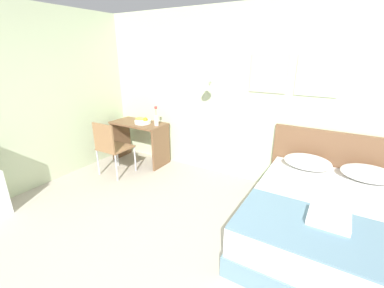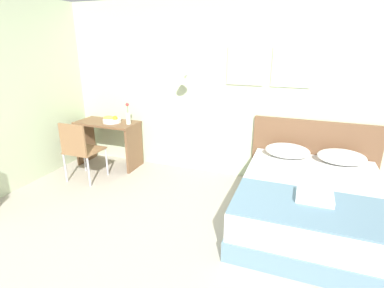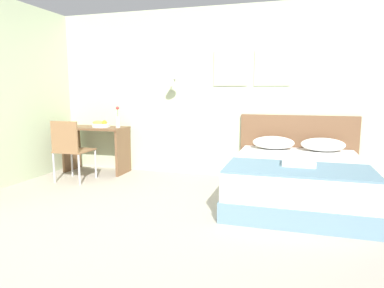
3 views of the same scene
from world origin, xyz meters
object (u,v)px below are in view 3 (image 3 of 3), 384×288
headboard (297,149)px  fruit_bowl (101,125)px  desk (96,141)px  flower_vase (118,120)px  bed (297,181)px  desk_chair (70,146)px  throw_blanket (298,169)px  folded_towel_near_foot (299,162)px  pillow_left (273,143)px  pillow_right (323,145)px

headboard → fruit_bowl: (-3.14, -0.30, 0.30)m
desk → flower_vase: size_ratio=2.95×
bed → desk_chair: size_ratio=2.11×
throw_blanket → folded_towel_near_foot: (0.00, 0.14, 0.04)m
pillow_left → desk: size_ratio=0.57×
headboard → throw_blanket: 1.58m
pillow_left → pillow_right: same height
bed → flower_vase: 2.98m
desk_chair → bed: bearing=-0.1°
pillow_left → folded_towel_near_foot: size_ratio=1.70×
throw_blanket → desk: bearing=158.4°
headboard → desk_chair: 3.40m
pillow_right → desk: desk is taller
pillow_left → flower_vase: 2.50m
pillow_left → folded_towel_near_foot: pillow_left is taller
pillow_left → desk_chair: bearing=-165.9°
desk → pillow_right: bearing=0.3°
bed → pillow_left: size_ratio=3.31×
headboard → folded_towel_near_foot: 1.45m
desk → fruit_bowl: size_ratio=3.39×
folded_towel_near_foot → bed: bearing=90.6°
pillow_left → throw_blanket: pillow_left is taller
flower_vase → fruit_bowl: bearing=-179.2°
headboard → throw_blanket: size_ratio=1.11×
fruit_bowl → headboard: bearing=5.5°
headboard → pillow_left: size_ratio=2.85×
pillow_left → desk_chair: desk_chair is taller
folded_towel_near_foot → desk: size_ratio=0.34×
bed → pillow_right: (0.34, 0.74, 0.36)m
pillow_right → flower_vase: (-3.16, -0.02, 0.27)m
pillow_right → pillow_left: bearing=180.0°
bed → pillow_right: size_ratio=3.31×
pillow_right → throw_blanket: 1.35m
pillow_left → folded_towel_near_foot: bearing=-73.7°
desk → flower_vase: bearing=0.3°
pillow_right → desk_chair: bearing=-168.5°
desk → desk_chair: (-0.01, -0.71, 0.03)m
bed → headboard: 1.04m
pillow_right → desk: bearing=-179.7°
headboard → fruit_bowl: headboard is taller
desk → folded_towel_near_foot: bearing=-19.4°
bed → fruit_bowl: fruit_bowl is taller
bed → pillow_right: bearing=65.4°
fruit_bowl → folded_towel_near_foot: bearing=-20.0°
bed → desk: desk is taller
headboard → desk: (-3.24, -0.30, 0.02)m
desk → fruit_bowl: fruit_bowl is taller
bed → throw_blanket: bearing=-90.0°
folded_towel_near_foot → fruit_bowl: fruit_bowl is taller
folded_towel_near_foot → desk_chair: 3.28m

